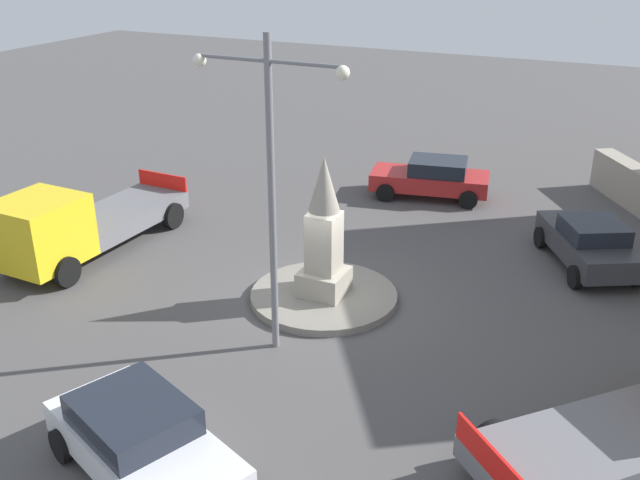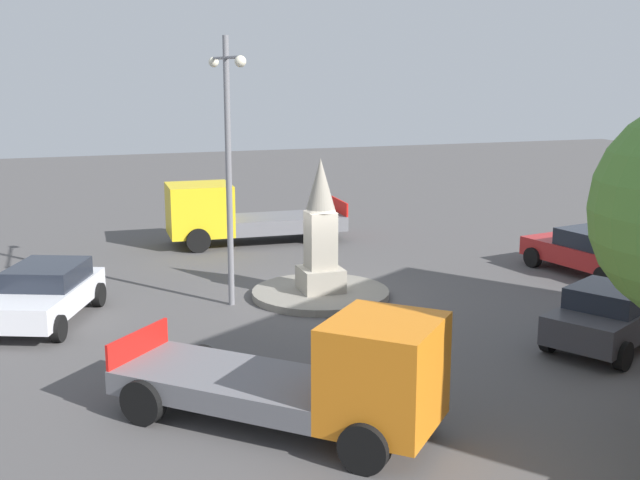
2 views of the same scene
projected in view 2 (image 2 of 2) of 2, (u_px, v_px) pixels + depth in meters
The scene contains 9 objects.
ground_plane at pixel (321, 297), 22.58m from camera, with size 80.00×80.00×0.00m, color #4F4C4C.
traffic_island at pixel (321, 294), 22.56m from camera, with size 3.83×3.83×0.20m, color gray.
monument at pixel (321, 232), 22.19m from camera, with size 1.14×1.14×3.69m.
streetlamp at pixel (228, 145), 20.95m from camera, with size 3.49×0.28×7.08m.
car_red_passing at pixel (589, 251), 24.92m from camera, with size 4.37×2.54×1.42m.
car_dark_grey_parked_right at pixel (611, 315), 18.47m from camera, with size 3.32×4.17×1.44m.
car_white_approaching at pixel (45, 292), 20.29m from camera, with size 4.47×3.19×1.42m.
truck_yellow_parked_left at pixel (233, 215), 29.14m from camera, with size 2.49×6.44×2.23m.
truck_orange_waiting at pixel (320, 378), 13.95m from camera, with size 5.47×5.63×2.23m.
Camera 2 is at (20.61, -6.94, 6.30)m, focal length 45.36 mm.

